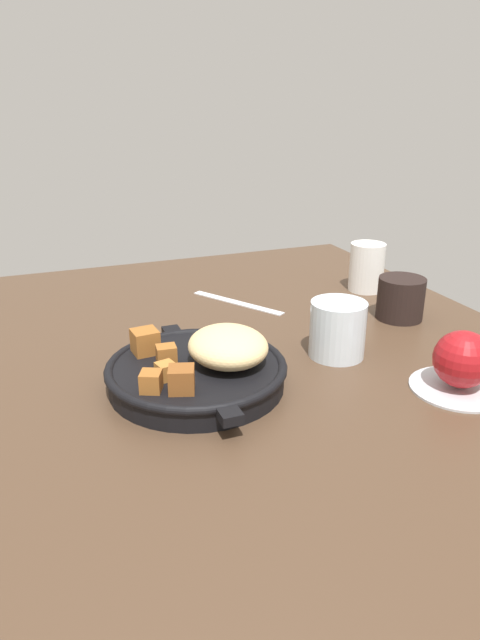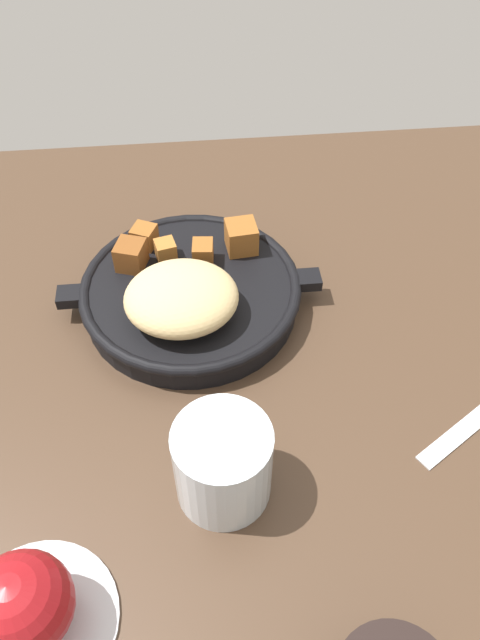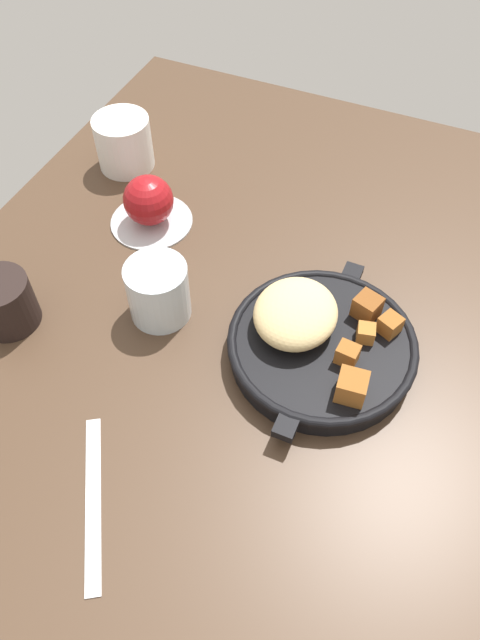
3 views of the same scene
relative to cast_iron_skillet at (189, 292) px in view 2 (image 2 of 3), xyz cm
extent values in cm
cube|color=#473323|center=(-2.44, 9.97, -3.81)|extent=(113.67, 84.71, 2.40)
cylinder|color=black|center=(-0.17, -0.57, -1.10)|extent=(22.23, 22.23, 3.02)
torus|color=black|center=(-0.17, -0.57, 0.17)|extent=(22.99, 22.99, 1.20)
cube|color=black|center=(12.15, -0.57, -0.04)|extent=(2.64, 2.40, 1.20)
cube|color=black|center=(-12.50, -0.57, -0.04)|extent=(2.64, 2.40, 1.20)
ellipsoid|color=#DBBC7F|center=(0.73, 3.38, 2.70)|extent=(11.08, 9.98, 4.56)
cube|color=#A86B2D|center=(2.20, -5.06, 1.45)|extent=(2.49, 2.50, 2.07)
cube|color=brown|center=(5.80, -4.10, 1.89)|extent=(3.60, 3.67, 2.94)
cube|color=#935623|center=(-5.98, -5.74, 2.00)|extent=(3.49, 3.55, 3.18)
cube|color=#935623|center=(-1.73, -3.97, 1.65)|extent=(2.36, 2.65, 2.46)
cube|color=#935623|center=(4.46, -7.34, 1.59)|extent=(3.15, 3.13, 2.35)
cylinder|color=#B7BABF|center=(12.54, 30.00, -2.31)|extent=(12.08, 12.08, 0.60)
sphere|color=maroon|center=(12.54, 30.00, 1.61)|extent=(7.23, 7.23, 7.23)
cylinder|color=silver|center=(-1.86, 20.68, 1.41)|extent=(7.89, 7.89, 8.03)
camera|label=1|loc=(61.74, -18.46, 32.05)|focal=31.82mm
camera|label=2|loc=(-0.87, 44.59, 45.25)|focal=34.49mm
camera|label=3|loc=(-42.69, -8.31, 58.64)|focal=33.71mm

